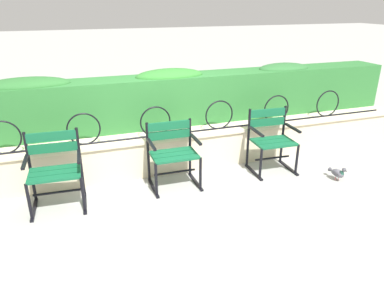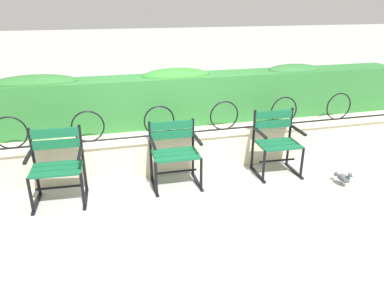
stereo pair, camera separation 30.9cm
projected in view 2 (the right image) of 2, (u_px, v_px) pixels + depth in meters
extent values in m
plane|color=#9E9E99|center=(195.00, 200.00, 4.46)|extent=(60.00, 60.00, 0.00)
cube|color=beige|center=(178.00, 152.00, 5.22)|extent=(7.58, 0.35, 0.50)
cube|color=beige|center=(177.00, 134.00, 5.11)|extent=(7.58, 0.41, 0.05)
cylinder|color=black|center=(178.00, 133.00, 5.03)|extent=(7.04, 0.02, 0.02)
torus|color=black|center=(10.00, 133.00, 4.45)|extent=(0.42, 0.02, 0.42)
torus|color=black|center=(88.00, 127.00, 4.67)|extent=(0.42, 0.02, 0.42)
torus|color=black|center=(159.00, 121.00, 4.89)|extent=(0.42, 0.02, 0.42)
torus|color=black|center=(224.00, 116.00, 5.11)|extent=(0.42, 0.02, 0.42)
torus|color=black|center=(284.00, 111.00, 5.34)|extent=(0.42, 0.02, 0.42)
torus|color=black|center=(339.00, 106.00, 5.56)|extent=(0.42, 0.02, 0.42)
cube|color=#2D7033|center=(170.00, 100.00, 5.36)|extent=(7.43, 0.54, 0.70)
ellipsoid|color=#2C682F|center=(35.00, 83.00, 4.79)|extent=(1.10, 0.48, 0.20)
ellipsoid|color=#2F752D|center=(176.00, 76.00, 5.25)|extent=(1.00, 0.48, 0.21)
ellipsoid|color=#2F6833|center=(294.00, 70.00, 5.70)|extent=(0.85, 0.48, 0.17)
cube|color=#145B38|center=(55.00, 174.00, 4.13)|extent=(0.57, 0.16, 0.03)
cube|color=#145B38|center=(57.00, 169.00, 4.25)|extent=(0.57, 0.16, 0.03)
cube|color=#145B38|center=(58.00, 164.00, 4.37)|extent=(0.57, 0.16, 0.03)
cube|color=#145B38|center=(55.00, 133.00, 4.33)|extent=(0.57, 0.06, 0.11)
cube|color=#145B38|center=(56.00, 144.00, 4.38)|extent=(0.57, 0.06, 0.11)
cylinder|color=black|center=(83.00, 159.00, 4.52)|extent=(0.04, 0.04, 0.88)
cylinder|color=black|center=(83.00, 191.00, 4.22)|extent=(0.04, 0.04, 0.44)
cube|color=black|center=(86.00, 199.00, 4.47)|extent=(0.07, 0.52, 0.02)
cube|color=black|center=(80.00, 153.00, 4.23)|extent=(0.06, 0.40, 0.03)
cylinder|color=black|center=(34.00, 163.00, 4.41)|extent=(0.04, 0.04, 0.88)
cylinder|color=black|center=(31.00, 196.00, 4.11)|extent=(0.04, 0.04, 0.44)
cube|color=black|center=(37.00, 203.00, 4.36)|extent=(0.07, 0.52, 0.02)
cube|color=black|center=(28.00, 157.00, 4.13)|extent=(0.06, 0.40, 0.03)
cylinder|color=black|center=(59.00, 187.00, 4.34)|extent=(0.54, 0.06, 0.03)
cube|color=#145B38|center=(178.00, 159.00, 4.53)|extent=(0.58, 0.14, 0.03)
cube|color=#145B38|center=(176.00, 155.00, 4.65)|extent=(0.58, 0.14, 0.03)
cube|color=#145B38|center=(174.00, 151.00, 4.77)|extent=(0.58, 0.14, 0.03)
cube|color=#145B38|center=(172.00, 125.00, 4.74)|extent=(0.58, 0.04, 0.11)
cube|color=#145B38|center=(172.00, 134.00, 4.79)|extent=(0.58, 0.04, 0.11)
cylinder|color=black|center=(193.00, 148.00, 4.94)|extent=(0.04, 0.04, 0.82)
cylinder|color=black|center=(201.00, 174.00, 4.63)|extent=(0.04, 0.04, 0.44)
cube|color=black|center=(197.00, 182.00, 4.88)|extent=(0.05, 0.52, 0.02)
cube|color=black|center=(198.00, 139.00, 4.64)|extent=(0.04, 0.40, 0.03)
cylinder|color=black|center=(151.00, 152.00, 4.81)|extent=(0.04, 0.04, 0.82)
cylinder|color=black|center=(156.00, 179.00, 4.50)|extent=(0.04, 0.04, 0.44)
cube|color=black|center=(155.00, 187.00, 4.75)|extent=(0.05, 0.52, 0.02)
cube|color=black|center=(153.00, 143.00, 4.51)|extent=(0.04, 0.40, 0.03)
cylinder|color=black|center=(176.00, 172.00, 4.74)|extent=(0.55, 0.04, 0.03)
cube|color=#145B38|center=(283.00, 148.00, 4.85)|extent=(0.56, 0.16, 0.03)
cube|color=#145B38|center=(279.00, 144.00, 4.98)|extent=(0.56, 0.16, 0.03)
cube|color=#145B38|center=(274.00, 141.00, 5.10)|extent=(0.56, 0.16, 0.03)
cube|color=#145B38|center=(274.00, 114.00, 5.06)|extent=(0.55, 0.06, 0.11)
cube|color=#145B38|center=(273.00, 124.00, 5.11)|extent=(0.55, 0.06, 0.11)
cylinder|color=black|center=(289.00, 137.00, 5.25)|extent=(0.04, 0.04, 0.87)
cylinder|color=black|center=(302.00, 163.00, 4.94)|extent=(0.04, 0.04, 0.44)
cube|color=black|center=(294.00, 171.00, 5.20)|extent=(0.07, 0.52, 0.02)
cube|color=black|center=(299.00, 130.00, 4.96)|extent=(0.06, 0.40, 0.03)
cylinder|color=black|center=(253.00, 140.00, 5.14)|extent=(0.04, 0.04, 0.87)
cylinder|color=black|center=(264.00, 166.00, 4.84)|extent=(0.04, 0.04, 0.44)
cube|color=black|center=(257.00, 174.00, 5.09)|extent=(0.07, 0.52, 0.02)
cube|color=black|center=(261.00, 133.00, 4.86)|extent=(0.06, 0.40, 0.03)
cylinder|color=black|center=(277.00, 161.00, 5.07)|extent=(0.52, 0.06, 0.03)
ellipsoid|color=#5B5B66|center=(344.00, 178.00, 4.77)|extent=(0.12, 0.20, 0.11)
cylinder|color=#2D6B56|center=(348.00, 178.00, 4.70)|extent=(0.05, 0.06, 0.06)
sphere|color=#494951|center=(350.00, 175.00, 4.66)|extent=(0.06, 0.06, 0.06)
cone|color=black|center=(352.00, 176.00, 4.63)|extent=(0.02, 0.02, 0.01)
cone|color=#404047|center=(338.00, 175.00, 4.87)|extent=(0.07, 0.08, 0.06)
ellipsoid|color=#4E4E56|center=(346.00, 177.00, 4.79)|extent=(0.03, 0.14, 0.07)
ellipsoid|color=#4E4E56|center=(341.00, 178.00, 4.77)|extent=(0.03, 0.14, 0.07)
cylinder|color=#C6515B|center=(345.00, 184.00, 4.80)|extent=(0.01, 0.01, 0.05)
cylinder|color=#C6515B|center=(341.00, 184.00, 4.81)|extent=(0.01, 0.01, 0.05)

